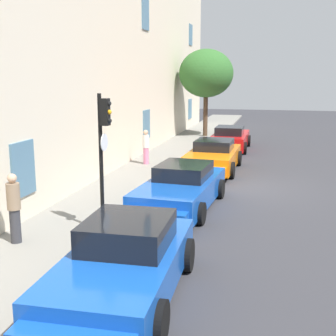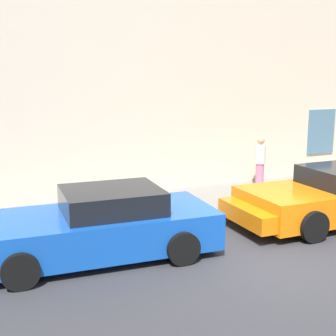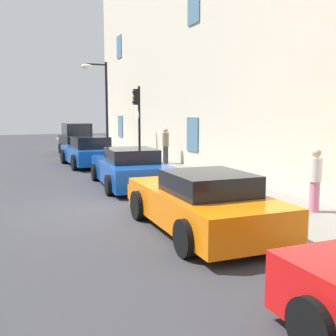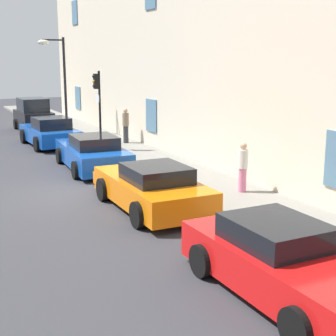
% 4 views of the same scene
% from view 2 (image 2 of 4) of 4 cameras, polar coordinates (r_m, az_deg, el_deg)
% --- Properties ---
extents(ground_plane, '(80.00, 80.00, 0.00)m').
position_cam_2_polar(ground_plane, '(9.38, 13.11, -10.92)').
color(ground_plane, '#333338').
extents(sidewalk, '(60.00, 3.02, 0.14)m').
position_cam_2_polar(sidewalk, '(12.51, 2.22, -4.58)').
color(sidewalk, gray).
rests_on(sidewalk, ground).
extents(sportscar_yellow_flank, '(5.22, 2.39, 1.34)m').
position_cam_2_polar(sportscar_yellow_flank, '(9.19, -10.03, -7.35)').
color(sportscar_yellow_flank, '#144CB2').
rests_on(sportscar_yellow_flank, ground).
extents(sportscar_white_middle, '(4.88, 2.25, 1.32)m').
position_cam_2_polar(sportscar_white_middle, '(11.83, 18.86, -3.50)').
color(sportscar_white_middle, orange).
rests_on(sportscar_white_middle, ground).
extents(pedestrian_strolling, '(0.42, 0.42, 1.56)m').
position_cam_2_polar(pedestrian_strolling, '(14.20, 11.23, 0.78)').
color(pedestrian_strolling, pink).
rests_on(pedestrian_strolling, sidewalk).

